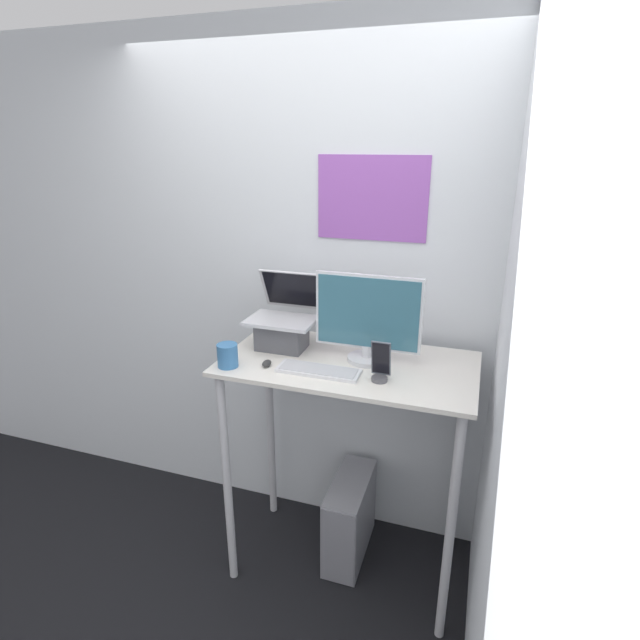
{
  "coord_description": "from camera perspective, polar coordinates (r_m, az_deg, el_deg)",
  "views": [
    {
      "loc": [
        0.51,
        -1.64,
        2.05
      ],
      "look_at": [
        -0.13,
        0.3,
        1.32
      ],
      "focal_mm": 28.0,
      "sensor_mm": 36.0,
      "label": 1
    }
  ],
  "objects": [
    {
      "name": "ground_plane",
      "position": [
        2.67,
        0.78,
        -30.34
      ],
      "size": [
        12.0,
        12.0,
        0.0
      ],
      "primitive_type": "plane",
      "color": "black"
    },
    {
      "name": "computer_tower",
      "position": [
        2.78,
        3.32,
        -21.55
      ],
      "size": [
        0.18,
        0.45,
        0.44
      ],
      "color": "gray",
      "rests_on": "ground_plane"
    },
    {
      "name": "mug",
      "position": [
        2.17,
        -10.52,
        -4.0
      ],
      "size": [
        0.09,
        0.09,
        0.1
      ],
      "color": "#336699",
      "rests_on": "desk"
    },
    {
      "name": "monitor",
      "position": [
        2.15,
        5.46,
        -0.03
      ],
      "size": [
        0.46,
        0.17,
        0.39
      ],
      "color": "silver",
      "rests_on": "desk"
    },
    {
      "name": "mouse",
      "position": [
        2.16,
        -6.11,
        -4.95
      ],
      "size": [
        0.04,
        0.06,
        0.03
      ],
      "color": "#262626",
      "rests_on": "desk"
    },
    {
      "name": "cell_phone",
      "position": [
        2.03,
        6.92,
        -5.27
      ],
      "size": [
        0.08,
        0.07,
        0.17
      ],
      "color": "#4C4C51",
      "rests_on": "desk"
    },
    {
      "name": "desk",
      "position": [
        2.3,
        3.19,
        -9.49
      ],
      "size": [
        1.11,
        0.6,
        1.14
      ],
      "color": "beige",
      "rests_on": "ground_plane"
    },
    {
      "name": "wall_back",
      "position": [
        2.49,
        5.69,
        2.15
      ],
      "size": [
        6.0,
        0.06,
        2.6
      ],
      "color": "silver",
      "rests_on": "ground_plane"
    },
    {
      "name": "wall_side_right",
      "position": [
        1.81,
        20.79,
        -6.15
      ],
      "size": [
        0.05,
        6.0,
        2.6
      ],
      "color": "silver",
      "rests_on": "ground_plane"
    },
    {
      "name": "laptop",
      "position": [
        2.33,
        -4.21,
        -0.74
      ],
      "size": [
        0.31,
        0.31,
        0.34
      ],
      "color": "#4C4C51",
      "rests_on": "desk"
    },
    {
      "name": "keyboard",
      "position": [
        2.1,
        -0.18,
        -5.78
      ],
      "size": [
        0.35,
        0.12,
        0.02
      ],
      "color": "silver",
      "rests_on": "desk"
    }
  ]
}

